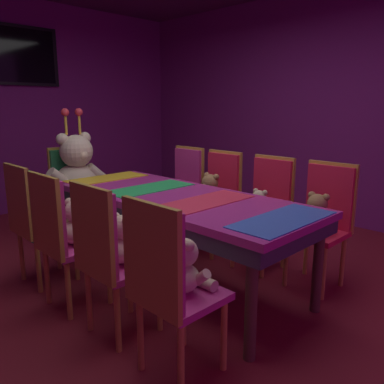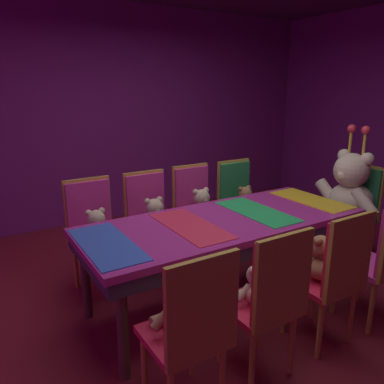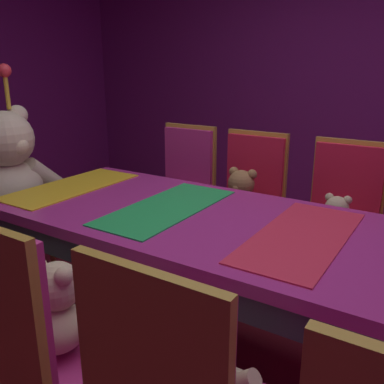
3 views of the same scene
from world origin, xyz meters
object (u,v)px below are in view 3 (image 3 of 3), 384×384
(teddy_left_2, at_px, (61,311))
(chair_right_2, at_px, (250,193))
(teddy_left_1, at_px, (201,365))
(teddy_right_1, at_px, (335,221))
(teddy_right_2, at_px, (240,199))
(chair_right_3, at_px, (185,181))
(chair_right_1, at_px, (342,209))
(banquet_table, at_px, (228,239))
(chair_left_2, at_px, (23,334))
(king_teddy_bear, at_px, (10,171))

(teddy_left_2, xyz_separation_m, chair_right_2, (1.57, 0.04, -0.00))
(teddy_left_1, height_order, teddy_left_2, teddy_left_2)
(teddy_right_1, bearing_deg, teddy_left_1, -0.21)
(teddy_right_2, relative_size, chair_right_3, 0.35)
(chair_right_1, bearing_deg, banquet_table, -18.73)
(teddy_left_1, xyz_separation_m, teddy_left_2, (-0.03, 0.53, 0.00))
(banquet_table, bearing_deg, chair_right_2, 18.51)
(banquet_table, relative_size, chair_right_1, 2.33)
(chair_left_2, xyz_separation_m, chair_right_1, (1.72, -0.54, 0.00))
(teddy_right_1, bearing_deg, chair_right_3, -98.49)
(chair_right_2, bearing_deg, teddy_left_2, 1.38)
(teddy_right_1, xyz_separation_m, teddy_right_2, (-0.00, 0.57, 0.03))
(teddy_left_1, bearing_deg, chair_left_2, 108.41)
(chair_left_2, relative_size, chair_right_1, 1.00)
(teddy_right_2, bearing_deg, chair_right_1, 104.32)
(chair_right_2, distance_m, chair_right_3, 0.52)
(chair_right_1, xyz_separation_m, chair_right_3, (0.02, 1.10, 0.00))
(teddy_left_1, distance_m, chair_right_2, 1.64)
(banquet_table, relative_size, teddy_left_2, 6.66)
(chair_left_2, height_order, king_teddy_bear, king_teddy_bear)
(banquet_table, xyz_separation_m, chair_left_2, (-0.87, 0.25, -0.06))
(chair_right_1, xyz_separation_m, king_teddy_bear, (-0.85, 1.81, 0.16))
(banquet_table, distance_m, chair_right_1, 0.90)
(teddy_left_1, height_order, king_teddy_bear, king_teddy_bear)
(teddy_left_1, bearing_deg, teddy_right_2, 22.20)
(banquet_table, bearing_deg, king_teddy_bear, 90.00)
(chair_right_1, xyz_separation_m, teddy_right_2, (-0.15, 0.57, 0.00))
(banquet_table, relative_size, chair_right_2, 2.33)
(banquet_table, bearing_deg, teddy_right_1, -22.14)
(chair_left_2, distance_m, teddy_right_1, 1.66)
(chair_right_3, bearing_deg, teddy_right_1, 81.51)
(teddy_left_2, relative_size, chair_right_3, 0.35)
(chair_right_1, xyz_separation_m, chair_right_2, (0.00, 0.57, 0.00))
(teddy_left_2, distance_m, king_teddy_bear, 1.47)
(teddy_left_2, distance_m, chair_right_2, 1.57)
(king_teddy_bear, bearing_deg, teddy_left_1, -20.91)
(chair_left_2, distance_m, teddy_right_2, 1.57)
(banquet_table, xyz_separation_m, teddy_right_2, (0.70, 0.29, -0.05))
(teddy_right_1, relative_size, teddy_right_2, 0.78)
(king_teddy_bear, bearing_deg, chair_right_2, 34.59)
(teddy_right_1, bearing_deg, banquet_table, -22.14)
(teddy_right_1, xyz_separation_m, chair_right_2, (0.14, 0.57, 0.03))
(teddy_left_2, distance_m, chair_right_3, 1.69)
(teddy_right_1, distance_m, chair_right_3, 1.11)
(chair_left_2, height_order, chair_right_3, same)
(banquet_table, relative_size, teddy_right_1, 8.43)
(teddy_right_1, bearing_deg, teddy_right_2, -89.53)
(teddy_right_1, bearing_deg, king_teddy_bear, -68.58)
(chair_right_2, bearing_deg, chair_right_1, 89.97)
(banquet_table, distance_m, king_teddy_bear, 1.52)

